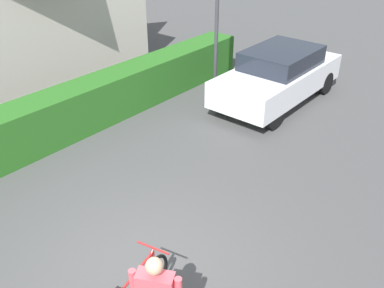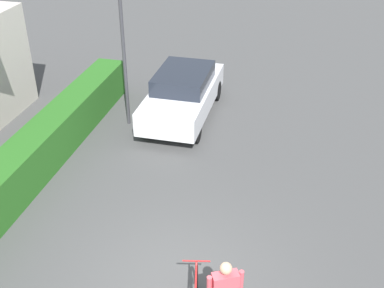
# 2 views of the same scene
# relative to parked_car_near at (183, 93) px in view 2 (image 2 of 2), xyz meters

# --- Properties ---
(ground_plane) EXTENTS (60.00, 60.00, 0.00)m
(ground_plane) POSITION_rel_parked_car_near_xyz_m (-6.82, -1.62, -0.78)
(ground_plane) COLOR #464646
(parked_car_near) EXTENTS (4.21, 1.76, 1.49)m
(parked_car_near) POSITION_rel_parked_car_near_xyz_m (0.00, 0.00, 0.00)
(parked_car_near) COLOR silver
(parked_car_near) RESTS_ON ground
(street_lamp) EXTENTS (0.28, 0.28, 4.42)m
(street_lamp) POSITION_rel_parked_car_near_xyz_m (-0.87, 1.49, 2.06)
(street_lamp) COLOR #38383D
(street_lamp) RESTS_ON ground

